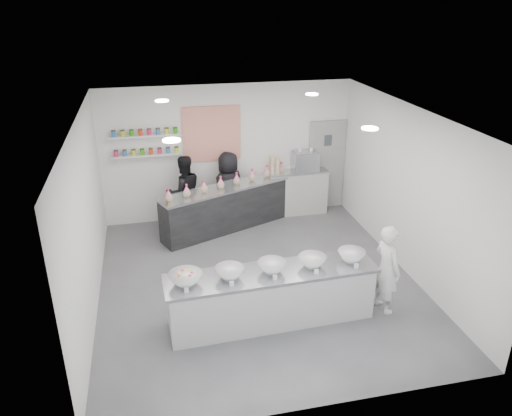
{
  "coord_description": "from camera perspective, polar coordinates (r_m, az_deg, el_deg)",
  "views": [
    {
      "loc": [
        -1.7,
        -7.43,
        4.79
      ],
      "look_at": [
        0.05,
        0.4,
        1.27
      ],
      "focal_mm": 35.0,
      "sensor_mm": 36.0,
      "label": 1
    }
  ],
  "objects": [
    {
      "name": "preserve_jars",
      "position": [
        10.72,
        -12.48,
        7.35
      ],
      "size": [
        1.45,
        0.1,
        0.56
      ],
      "primitive_type": null,
      "color": "#CD2357",
      "rests_on": "jar_shelf_lower"
    },
    {
      "name": "downlight_0",
      "position": [
        6.69,
        -9.63,
        7.65
      ],
      "size": [
        0.24,
        0.24,
        0.02
      ],
      "primitive_type": "cylinder",
      "color": "white",
      "rests_on": "ceiling"
    },
    {
      "name": "back_bar",
      "position": [
        10.76,
        -3.05,
        0.05
      ],
      "size": [
        3.11,
        1.75,
        0.97
      ],
      "primitive_type": "cube",
      "rotation": [
        0.0,
        0.0,
        0.4
      ],
      "color": "black",
      "rests_on": "floor"
    },
    {
      "name": "left_wall",
      "position": [
        8.2,
        -18.83,
        -1.34
      ],
      "size": [
        0.0,
        6.0,
        6.0
      ],
      "primitive_type": "plane",
      "rotation": [
        1.57,
        0.0,
        1.57
      ],
      "color": "white",
      "rests_on": "floor"
    },
    {
      "name": "downlight_3",
      "position": [
        9.72,
        6.4,
        12.8
      ],
      "size": [
        0.24,
        0.24,
        0.02
      ],
      "primitive_type": "cylinder",
      "color": "white",
      "rests_on": "ceiling"
    },
    {
      "name": "woman_prep",
      "position": [
        8.19,
        14.71,
        -6.75
      ],
      "size": [
        0.47,
        0.61,
        1.49
      ],
      "primitive_type": "imported",
      "rotation": [
        0.0,
        0.0,
        1.8
      ],
      "color": "silver",
      "rests_on": "floor"
    },
    {
      "name": "downlight_1",
      "position": [
        7.37,
        12.89,
        8.86
      ],
      "size": [
        0.24,
        0.24,
        0.02
      ],
      "primitive_type": "cylinder",
      "color": "white",
      "rests_on": "ceiling"
    },
    {
      "name": "espresso_machine",
      "position": [
        11.34,
        5.64,
        5.32
      ],
      "size": [
        0.57,
        0.39,
        0.43
      ],
      "primitive_type": "cube",
      "color": "#93969E",
      "rests_on": "espresso_ledge"
    },
    {
      "name": "cup_stacks",
      "position": [
        11.15,
        2.11,
        4.94
      ],
      "size": [
        0.24,
        0.24,
        0.37
      ],
      "primitive_type": null,
      "color": "tan",
      "rests_on": "espresso_ledge"
    },
    {
      "name": "jar_shelf_upper",
      "position": [
        10.7,
        -12.55,
        8.1
      ],
      "size": [
        1.45,
        0.22,
        0.04
      ],
      "primitive_type": "cube",
      "color": "silver",
      "rests_on": "back_wall"
    },
    {
      "name": "downlight_2",
      "position": [
        9.22,
        -10.71,
        11.95
      ],
      "size": [
        0.24,
        0.24,
        0.02
      ],
      "primitive_type": "cylinder",
      "color": "white",
      "rests_on": "ceiling"
    },
    {
      "name": "jar_shelf_lower",
      "position": [
        10.81,
        -12.35,
        5.96
      ],
      "size": [
        1.45,
        0.22,
        0.04
      ],
      "primitive_type": "cube",
      "color": "silver",
      "rests_on": "back_wall"
    },
    {
      "name": "ceiling",
      "position": [
        7.83,
        0.29,
        10.46
      ],
      "size": [
        6.0,
        6.0,
        0.0
      ],
      "primitive_type": "plane",
      "rotation": [
        3.14,
        0.0,
        0.0
      ],
      "color": "white",
      "rests_on": "floor"
    },
    {
      "name": "label_cards",
      "position": [
        7.12,
        2.72,
        -9.24
      ],
      "size": [
        2.66,
        0.04,
        0.07
      ],
      "primitive_type": null,
      "color": "white",
      "rests_on": "prep_counter"
    },
    {
      "name": "right_wall",
      "position": [
        9.27,
        17.1,
        1.79
      ],
      "size": [
        0.0,
        6.0,
        6.0
      ],
      "primitive_type": "plane",
      "rotation": [
        1.57,
        0.0,
        -1.57
      ],
      "color": "white",
      "rests_on": "floor"
    },
    {
      "name": "prep_bowls",
      "position": [
        7.54,
        1.82,
        -6.74
      ],
      "size": [
        3.05,
        0.65,
        0.17
      ],
      "primitive_type": null,
      "rotation": [
        0.0,
        0.0,
        0.04
      ],
      "color": "white",
      "rests_on": "prep_counter"
    },
    {
      "name": "back_wall",
      "position": [
        11.07,
        -3.2,
        6.34
      ],
      "size": [
        5.5,
        0.0,
        5.5
      ],
      "primitive_type": "plane",
      "rotation": [
        1.57,
        0.0,
        0.0
      ],
      "color": "white",
      "rests_on": "floor"
    },
    {
      "name": "staff_left",
      "position": [
        10.81,
        -8.19,
        1.82
      ],
      "size": [
        0.9,
        0.76,
        1.62
      ],
      "primitive_type": "imported",
      "rotation": [
        0.0,
        0.0,
        3.35
      ],
      "color": "black",
      "rests_on": "floor"
    },
    {
      "name": "floor",
      "position": [
        9.0,
        0.25,
        -8.47
      ],
      "size": [
        6.0,
        6.0,
        0.0
      ],
      "primitive_type": "plane",
      "color": "#515156",
      "rests_on": "ground"
    },
    {
      "name": "espresso_ledge",
      "position": [
        11.54,
        4.7,
        1.83
      ],
      "size": [
        1.38,
        0.44,
        1.03
      ],
      "primitive_type": "cube",
      "color": "#B3B4AE",
      "rests_on": "floor"
    },
    {
      "name": "back_door",
      "position": [
        11.76,
        8.03,
        4.88
      ],
      "size": [
        0.88,
        0.04,
        2.1
      ],
      "primitive_type": "cube",
      "color": "#969694",
      "rests_on": "floor"
    },
    {
      "name": "prep_counter",
      "position": [
        7.82,
        1.77,
        -10.09
      ],
      "size": [
        3.28,
        0.87,
        0.89
      ],
      "primitive_type": "cube",
      "rotation": [
        0.0,
        0.0,
        0.04
      ],
      "color": "#B3B4AE",
      "rests_on": "floor"
    },
    {
      "name": "sneeze_guard",
      "position": [
        10.31,
        -2.31,
        2.71
      ],
      "size": [
        2.85,
        1.22,
        0.27
      ],
      "primitive_type": "cube",
      "rotation": [
        0.0,
        0.0,
        0.4
      ],
      "color": "white",
      "rests_on": "back_bar"
    },
    {
      "name": "pattern_panel",
      "position": [
        10.87,
        -5.07,
        8.44
      ],
      "size": [
        1.25,
        0.03,
        1.2
      ],
      "primitive_type": "cube",
      "color": "red",
      "rests_on": "back_wall"
    },
    {
      "name": "cookie_bags",
      "position": [
        10.52,
        -3.13,
        3.17
      ],
      "size": [
        2.78,
        1.29,
        0.27
      ],
      "primitive_type": null,
      "rotation": [
        0.0,
        0.0,
        0.4
      ],
      "color": "pink",
      "rests_on": "back_bar"
    },
    {
      "name": "staff_right",
      "position": [
        10.91,
        -3.14,
        2.28
      ],
      "size": [
        0.94,
        0.8,
        1.63
      ],
      "primitive_type": "imported",
      "rotation": [
        0.0,
        0.0,
        3.56
      ],
      "color": "black",
      "rests_on": "floor"
    }
  ]
}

